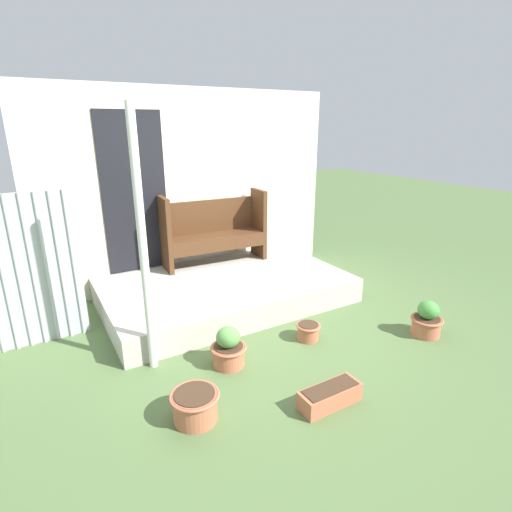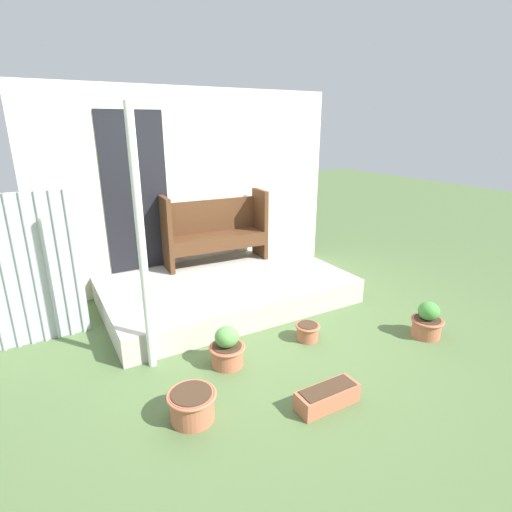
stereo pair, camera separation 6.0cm
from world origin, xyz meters
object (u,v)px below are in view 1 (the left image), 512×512
Objects in this scene: planter_box_rect at (330,396)px; flower_pot_middle at (228,349)px; bench at (214,228)px; flower_pot_right at (308,331)px; flower_pot_far_right at (427,320)px; flower_pot_left at (195,405)px; support_post at (143,247)px.

flower_pot_middle is at bearing 116.13° from planter_box_rect.
bench is 2.70× the size of planter_box_rect.
planter_box_rect is at bearing -117.85° from flower_pot_right.
bench reaches higher than flower_pot_far_right.
flower_pot_left is 0.98× the size of flower_pot_middle.
support_post is 2.99m from flower_pot_far_right.
flower_pot_far_right is (2.06, -0.57, 0.00)m from flower_pot_middle.
flower_pot_middle is at bearing 164.66° from flower_pot_far_right.
planter_box_rect is (-1.62, -0.34, -0.09)m from flower_pot_far_right.
planter_box_rect is at bearing -49.80° from support_post.
flower_pot_left is 2.61m from flower_pot_far_right.
bench is 3.69× the size of flower_pot_middle.
planter_box_rect is at bearing -63.87° from flower_pot_middle.
flower_pot_left is at bearing -160.66° from flower_pot_right.
flower_pot_middle is (0.61, -0.34, -0.99)m from support_post.
flower_pot_right is 0.67× the size of flower_pot_far_right.
flower_pot_middle is 0.93m from flower_pot_right.
flower_pot_left reaches higher than planter_box_rect.
support_post is at bearing 150.81° from flower_pot_middle.
support_post is 5.95× the size of flower_pot_far_right.
flower_pot_middle is 1.00× the size of flower_pot_far_right.
flower_pot_far_right is (1.14, -0.56, 0.07)m from flower_pot_right.
flower_pot_left is (0.07, -0.86, -1.03)m from support_post.
bench is 5.51× the size of flower_pot_right.
flower_pot_middle is 0.73× the size of planter_box_rect.
flower_pot_middle is (0.55, 0.52, 0.04)m from flower_pot_left.
flower_pot_right is at bearing -82.19° from bench.
bench reaches higher than flower_pot_left.
flower_pot_middle reaches higher than planter_box_rect.
planter_box_rect is at bearing -167.98° from flower_pot_far_right.
flower_pot_left is 1.56m from flower_pot_right.
bench reaches higher than flower_pot_middle.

